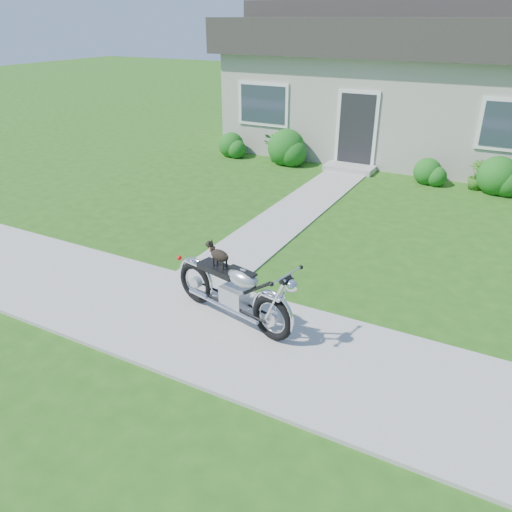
# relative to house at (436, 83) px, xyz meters

# --- Properties ---
(ground) EXTENTS (80.00, 80.00, 0.00)m
(ground) POSITION_rel_house_xyz_m (0.00, -11.99, -2.16)
(ground) COLOR #235114
(ground) RESTS_ON ground
(sidewalk) EXTENTS (24.00, 2.20, 0.04)m
(sidewalk) POSITION_rel_house_xyz_m (0.00, -11.99, -2.14)
(sidewalk) COLOR #9E9B93
(sidewalk) RESTS_ON ground
(walkway) EXTENTS (1.20, 8.00, 0.03)m
(walkway) POSITION_rel_house_xyz_m (-1.50, -6.99, -2.14)
(walkway) COLOR #9E9B93
(walkway) RESTS_ON ground
(house) EXTENTS (12.60, 7.03, 4.50)m
(house) POSITION_rel_house_xyz_m (0.00, 0.00, 0.00)
(house) COLOR #A7A397
(house) RESTS_ON ground
(shrub_row) EXTENTS (10.32, 1.12, 1.12)m
(shrub_row) POSITION_rel_house_xyz_m (-0.40, -3.49, -1.74)
(shrub_row) COLOR #1A5817
(shrub_row) RESTS_ON ground
(potted_plant_left) EXTENTS (0.93, 0.92, 0.79)m
(potted_plant_left) POSITION_rel_house_xyz_m (-3.84, -3.44, -1.76)
(potted_plant_left) COLOR #155018
(potted_plant_left) RESTS_ON ground
(potted_plant_right) EXTENTS (0.53, 0.53, 0.75)m
(potted_plant_right) POSITION_rel_house_xyz_m (1.89, -3.44, -1.78)
(potted_plant_right) COLOR #2E5F1A
(potted_plant_right) RESTS_ON ground
(motorcycle_with_dog) EXTENTS (2.20, 0.80, 1.12)m
(motorcycle_with_dog) POSITION_rel_house_xyz_m (-0.40, -11.74, -1.62)
(motorcycle_with_dog) COLOR black
(motorcycle_with_dog) RESTS_ON sidewalk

